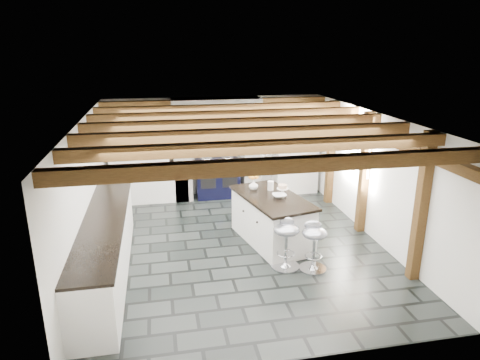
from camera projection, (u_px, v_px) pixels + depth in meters
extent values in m
plane|color=black|center=(239.00, 245.00, 7.67)|extent=(6.00, 6.00, 0.00)
plane|color=white|center=(215.00, 146.00, 10.13)|extent=(5.00, 0.00, 5.00)
plane|color=white|center=(86.00, 194.00, 6.87)|extent=(0.00, 6.00, 6.00)
plane|color=white|center=(373.00, 176.00, 7.78)|extent=(0.00, 6.00, 6.00)
plane|color=white|center=(239.00, 118.00, 6.98)|extent=(6.00, 6.00, 0.00)
cube|color=white|center=(182.00, 159.00, 9.76)|extent=(0.40, 0.60, 1.90)
cube|color=white|center=(251.00, 155.00, 10.06)|extent=(0.40, 0.60, 1.90)
cube|color=brown|center=(216.00, 112.00, 9.60)|extent=(2.10, 0.65, 0.18)
cube|color=white|center=(216.00, 105.00, 9.55)|extent=(2.00, 0.60, 0.31)
cube|color=black|center=(218.00, 112.00, 9.28)|extent=(1.00, 0.03, 0.22)
cube|color=silver|center=(218.00, 112.00, 9.26)|extent=(0.90, 0.01, 0.14)
cube|color=white|center=(140.00, 159.00, 9.58)|extent=(1.30, 0.58, 2.00)
cube|color=white|center=(295.00, 151.00, 10.24)|extent=(1.00, 0.58, 2.00)
cube|color=white|center=(106.00, 249.00, 6.58)|extent=(0.60, 3.80, 0.88)
cube|color=black|center=(103.00, 221.00, 6.44)|extent=(0.64, 3.80, 0.04)
cube|color=white|center=(172.00, 181.00, 9.87)|extent=(0.70, 0.60, 0.88)
cube|color=black|center=(171.00, 161.00, 9.73)|extent=(0.74, 0.64, 0.04)
cube|color=brown|center=(374.00, 133.00, 7.52)|extent=(0.15, 5.80, 0.14)
plane|color=white|center=(359.00, 147.00, 8.21)|extent=(0.00, 0.90, 0.90)
cube|color=brown|center=(284.00, 165.00, 4.57)|extent=(5.00, 0.16, 0.16)
cube|color=brown|center=(264.00, 147.00, 5.38)|extent=(5.00, 0.16, 0.16)
cube|color=brown|center=(250.00, 133.00, 6.19)|extent=(5.00, 0.16, 0.16)
cube|color=brown|center=(239.00, 123.00, 7.00)|extent=(5.00, 0.16, 0.16)
cube|color=brown|center=(230.00, 115.00, 7.81)|extent=(5.00, 0.16, 0.16)
cube|color=brown|center=(223.00, 108.00, 8.62)|extent=(5.00, 0.16, 0.16)
cube|color=brown|center=(217.00, 103.00, 9.43)|extent=(5.00, 0.16, 0.16)
cube|color=brown|center=(421.00, 208.00, 6.27)|extent=(0.15, 0.15, 2.30)
cube|color=brown|center=(364.00, 173.00, 7.95)|extent=(0.15, 0.15, 2.30)
cube|color=brown|center=(331.00, 153.00, 9.45)|extent=(0.15, 0.15, 2.30)
cylinder|color=black|center=(266.00, 139.00, 7.12)|extent=(0.01, 0.01, 0.56)
cylinder|color=white|center=(265.00, 159.00, 7.22)|extent=(0.09, 0.09, 0.22)
cylinder|color=black|center=(264.00, 136.00, 7.41)|extent=(0.01, 0.01, 0.56)
cylinder|color=white|center=(264.00, 154.00, 7.51)|extent=(0.09, 0.09, 0.22)
cylinder|color=black|center=(263.00, 132.00, 7.70)|extent=(0.01, 0.01, 0.56)
cylinder|color=white|center=(263.00, 150.00, 7.80)|extent=(0.09, 0.09, 0.22)
cube|color=black|center=(217.00, 178.00, 10.04)|extent=(1.00, 0.60, 0.90)
ellipsoid|color=silver|center=(206.00, 159.00, 9.85)|extent=(0.28, 0.28, 0.11)
ellipsoid|color=silver|center=(228.00, 158.00, 9.94)|extent=(0.28, 0.28, 0.11)
cylinder|color=silver|center=(219.00, 166.00, 9.63)|extent=(0.95, 0.03, 0.03)
cube|color=black|center=(208.00, 182.00, 9.72)|extent=(0.35, 0.02, 0.30)
cube|color=black|center=(230.00, 181.00, 9.81)|extent=(0.35, 0.02, 0.30)
cube|color=white|center=(272.00, 220.00, 7.71)|extent=(1.20, 1.83, 0.82)
cube|color=black|center=(272.00, 198.00, 7.57)|extent=(1.29, 1.92, 0.05)
imported|color=white|center=(254.00, 185.00, 7.89)|extent=(0.21, 0.21, 0.18)
ellipsoid|color=orange|center=(254.00, 178.00, 7.85)|extent=(0.19, 0.19, 0.11)
cylinder|color=white|center=(271.00, 186.00, 7.88)|extent=(0.11, 0.11, 0.17)
imported|color=white|center=(279.00, 196.00, 7.51)|extent=(0.29, 0.29, 0.06)
cylinder|color=white|center=(282.00, 191.00, 7.68)|extent=(0.05, 0.05, 0.09)
cylinder|color=white|center=(283.00, 189.00, 7.67)|extent=(0.21, 0.21, 0.01)
cylinder|color=tan|center=(283.00, 186.00, 7.66)|extent=(0.16, 0.16, 0.07)
cylinder|color=silver|center=(313.00, 268.00, 6.85)|extent=(0.44, 0.44, 0.03)
cone|color=silver|center=(313.00, 266.00, 6.83)|extent=(0.20, 0.20, 0.08)
cylinder|color=silver|center=(314.00, 251.00, 6.75)|extent=(0.05, 0.05, 0.54)
torus|color=silver|center=(313.00, 256.00, 6.78)|extent=(0.28, 0.28, 0.02)
ellipsoid|color=#9396A0|center=(315.00, 233.00, 6.66)|extent=(0.48, 0.48, 0.18)
ellipsoid|color=#9396A0|center=(314.00, 225.00, 6.72)|extent=(0.29, 0.17, 0.15)
cylinder|color=silver|center=(285.00, 266.00, 6.91)|extent=(0.46, 0.46, 0.03)
cone|color=silver|center=(285.00, 264.00, 6.90)|extent=(0.21, 0.21, 0.08)
cylinder|color=silver|center=(286.00, 248.00, 6.81)|extent=(0.05, 0.05, 0.57)
torus|color=silver|center=(286.00, 253.00, 6.84)|extent=(0.29, 0.29, 0.02)
ellipsoid|color=#9396A0|center=(287.00, 229.00, 6.71)|extent=(0.54, 0.54, 0.19)
ellipsoid|color=#9396A0|center=(287.00, 221.00, 6.78)|extent=(0.31, 0.22, 0.16)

